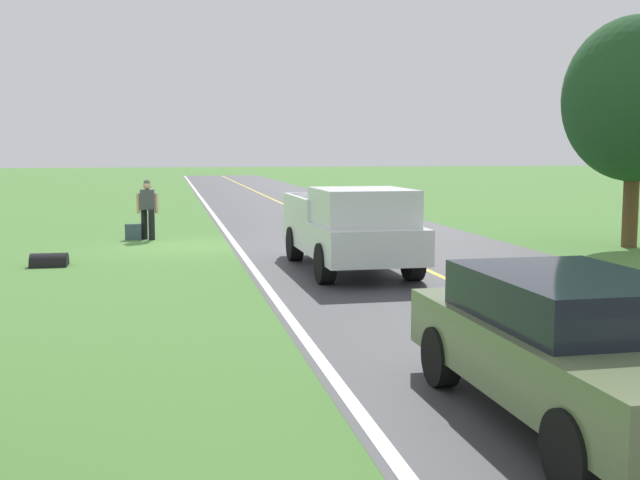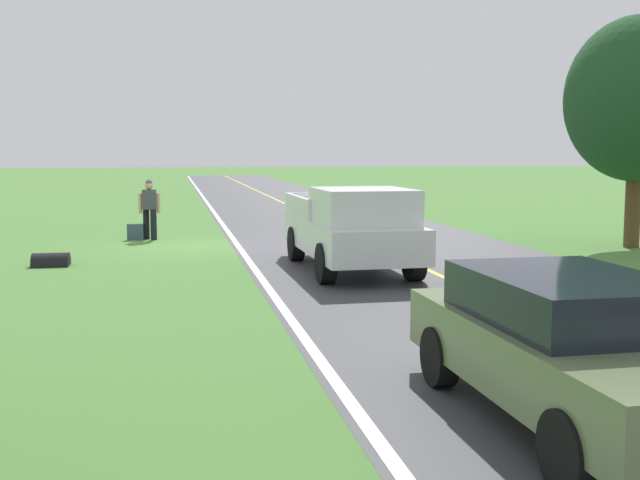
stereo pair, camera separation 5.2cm
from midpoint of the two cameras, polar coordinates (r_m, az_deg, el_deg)
The scene contains 10 objects.
ground_plane at distance 21.59m, azimuth -9.69°, elevation -0.44°, with size 200.00×200.00×0.00m, color #4C7F38.
road_surface at distance 22.27m, azimuth 3.26°, elevation -0.14°, with size 7.73×120.00×0.00m, color #3D3D42.
lane_edge_line at distance 21.66m, azimuth -6.23°, elevation -0.35°, with size 0.16×117.60×0.00m, color silver.
lane_centre_line at distance 22.27m, azimuth 3.26°, elevation -0.13°, with size 0.14×117.60×0.00m, color gold.
hitchhiker_walking at distance 23.33m, azimuth -12.50°, elevation 2.44°, with size 0.62×0.52×1.75m.
suitcase_carried at distance 23.34m, azimuth -13.49°, elevation 0.57°, with size 0.20×0.46×0.47m, color #384C56.
pickup_truck_passing at distance 16.77m, azimuth 2.23°, elevation 0.98°, with size 2.18×5.44×1.82m.
tree_far_side_near at distance 22.54m, azimuth 21.91°, elevation 9.46°, with size 3.78×3.78×6.11m.
sedan_ahead_same_lane at distance 7.89m, azimuth 17.98°, elevation -7.24°, with size 1.99×4.43×1.41m.
drainage_culvert at distance 18.62m, azimuth -19.16°, elevation -1.81°, with size 0.60×0.60×0.80m, color black.
Camera 1 is at (0.52, 21.42, 2.59)m, focal length 43.98 mm.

